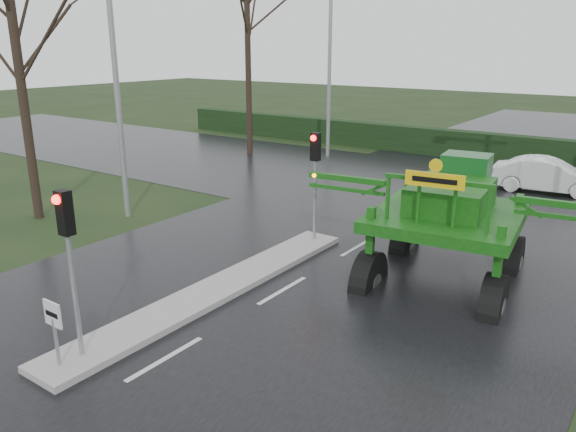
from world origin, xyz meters
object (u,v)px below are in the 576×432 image
Objects in this scene: traffic_signal_near at (68,239)px; street_light_left_near at (119,46)px; crop_sprayer at (375,206)px; white_sedan at (545,192)px; street_light_left_far at (335,45)px; keep_left_sign at (54,323)px; traffic_signal_mid at (315,163)px.

traffic_signal_near is 0.35× the size of street_light_left_near.
crop_sprayer is (9.73, -0.07, -3.91)m from street_light_left_near.
street_light_left_far is at bearing 75.82° from white_sedan.
traffic_signal_near reaches higher than keep_left_sign.
traffic_signal_near is at bearing -90.00° from traffic_signal_mid.
street_light_left_near reaches higher than crop_sprayer.
white_sedan is (4.56, 19.62, -2.59)m from traffic_signal_near.
keep_left_sign is 0.17× the size of crop_sprayer.
crop_sprayer is (2.84, 6.94, -0.51)m from traffic_signal_near.
traffic_signal_near is 7.51m from crop_sprayer.
keep_left_sign is 0.38× the size of traffic_signal_mid.
keep_left_sign is 8.02m from crop_sprayer.
street_light_left_far reaches higher than crop_sprayer.
street_light_left_far is (-6.89, 21.01, 3.40)m from traffic_signal_near.
street_light_left_far reaches higher than traffic_signal_mid.
white_sedan is at bearing 76.91° from traffic_signal_near.
white_sedan is at bearing 75.32° from crop_sprayer.
keep_left_sign is at bearing -90.00° from traffic_signal_mid.
traffic_signal_mid is 0.35× the size of street_light_left_near.
crop_sprayer is at bearing 67.77° from traffic_signal_near.
keep_left_sign is 23.11m from street_light_left_far.
street_light_left_near is at bearing 132.59° from keep_left_sign.
white_sedan is (11.46, 12.61, -5.99)m from street_light_left_near.
traffic_signal_mid is 14.68m from street_light_left_far.
street_light_left_near is at bearing -90.00° from street_light_left_far.
traffic_signal_near is at bearing -45.47° from street_light_left_near.
traffic_signal_near is 0.35× the size of street_light_left_far.
traffic_signal_mid is 0.45× the size of crop_sprayer.
white_sedan is at bearing 47.75° from street_light_left_near.
traffic_signal_near is at bearing -119.15° from crop_sprayer.
white_sedan is at bearing 77.22° from keep_left_sign.
keep_left_sign is at bearing -90.00° from traffic_signal_near.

